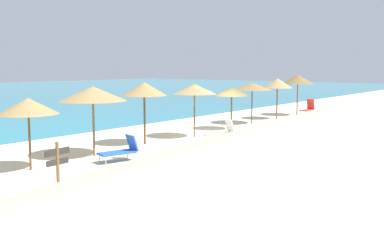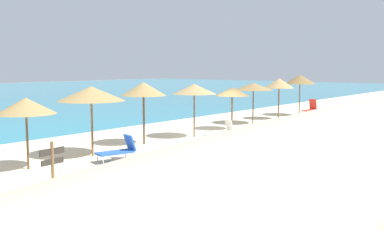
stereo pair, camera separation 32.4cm
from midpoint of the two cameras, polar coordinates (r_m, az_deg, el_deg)
name	(u,v)px [view 1 (the left image)]	position (r m, az deg, el deg)	size (l,w,h in m)	color
ground_plane	(223,134)	(23.61, 3.67, -2.45)	(160.00, 160.00, 0.00)	beige
dune_ridge	(379,136)	(16.25, 22.76, -2.57)	(43.63, 5.01, 2.44)	beige
beach_umbrella_0	(28,106)	(16.14, -21.16, 1.07)	(2.09, 2.09, 2.53)	brown
beach_umbrella_1	(93,94)	(17.87, -13.34, 2.71)	(2.70, 2.70, 2.82)	brown
beach_umbrella_2	(144,89)	(20.23, -6.72, 3.37)	(2.11, 2.11, 2.89)	brown
beach_umbrella_3	(194,89)	(22.18, -0.10, 3.41)	(2.21, 2.21, 2.73)	brown
beach_umbrella_4	(232,92)	(25.08, 4.83, 3.05)	(1.97, 1.97, 2.43)	brown
beach_umbrella_5	(252,87)	(27.85, 7.54, 3.71)	(2.47, 2.47, 2.59)	brown
beach_umbrella_6	(277,83)	(30.59, 10.80, 4.10)	(2.06, 2.06, 2.82)	brown
beach_umbrella_7	(298,79)	(33.24, 13.39, 4.55)	(2.32, 2.32, 3.01)	brown
lounge_chair_0	(222,132)	(21.39, 3.48, -2.23)	(1.59, 1.29, 1.04)	white
lounge_chair_1	(121,150)	(16.94, -9.79, -4.53)	(1.59, 0.99, 0.98)	blue
lounge_chair_2	(308,108)	(33.94, 14.67, 0.87)	(1.42, 0.60, 1.17)	red
wooden_signpost	(58,164)	(12.62, -17.86, -6.12)	(0.84, 0.14, 1.56)	brown
beach_ball	(226,136)	(21.81, 3.98, -2.76)	(0.31, 0.31, 0.31)	green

